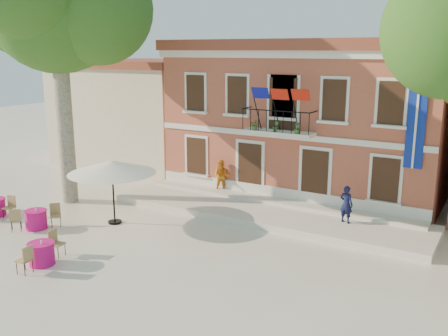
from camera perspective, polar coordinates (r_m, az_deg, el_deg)
ground at (r=19.24m, az=-6.51°, el=-8.16°), size 90.00×90.00×0.00m
main_building at (r=26.00m, az=10.30°, el=5.97°), size 13.50×9.59×7.50m
neighbor_west at (r=32.65m, az=-8.48°, el=6.52°), size 9.40×9.40×6.40m
terrace at (r=21.76m, az=4.75°, el=-5.12°), size 14.00×3.40×0.30m
plane_tree_west at (r=23.97m, az=-18.65°, el=17.35°), size 6.19×6.19×12.16m
patio_umbrella at (r=20.74m, az=-12.68°, el=0.10°), size 3.57×3.57×2.66m
pedestrian_navy at (r=20.42m, az=13.80°, el=-4.04°), size 0.62×0.48×1.52m
pedestrian_orange at (r=23.94m, az=-0.28°, el=-0.98°), size 0.94×0.84×1.60m
cafe_table_0 at (r=21.50m, az=-20.69°, el=-5.44°), size 1.57×1.73×0.95m
cafe_table_1 at (r=17.99m, az=-20.13°, el=-9.07°), size 0.90×1.95×0.95m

